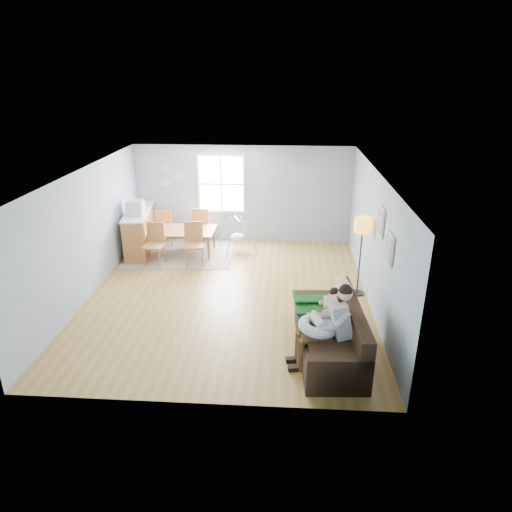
# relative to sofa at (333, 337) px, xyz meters

# --- Properties ---
(room) EXTENTS (8.40, 9.40, 3.90)m
(room) POSITION_rel_sofa_xyz_m (-2.05, 2.07, 2.09)
(room) COLOR olive
(window) EXTENTS (1.32, 0.08, 1.62)m
(window) POSITION_rel_sofa_xyz_m (-2.65, 5.53, 1.32)
(window) COLOR white
(window) RESTS_ON room
(pictures) EXTENTS (0.05, 1.34, 0.74)m
(pictures) POSITION_rel_sofa_xyz_m (0.92, 1.02, 1.52)
(pictures) COLOR white
(pictures) RESTS_ON room
(wall_plates) EXTENTS (0.67, 0.02, 0.66)m
(wall_plates) POSITION_rel_sofa_xyz_m (-4.05, 5.54, 1.50)
(wall_plates) COLOR #93A9B1
(wall_plates) RESTS_ON room
(sofa) EXTENTS (1.13, 2.37, 0.94)m
(sofa) POSITION_rel_sofa_xyz_m (0.00, 0.00, 0.00)
(sofa) COLOR black
(sofa) RESTS_ON room
(green_throw) EXTENTS (1.12, 0.99, 0.04)m
(green_throw) POSITION_rel_sofa_xyz_m (-0.13, 0.76, 0.26)
(green_throw) COLOR #14581E
(green_throw) RESTS_ON sofa
(beige_pillow) EXTENTS (0.23, 0.54, 0.52)m
(beige_pillow) POSITION_rel_sofa_xyz_m (0.21, 0.62, 0.50)
(beige_pillow) COLOR #BFA992
(beige_pillow) RESTS_ON sofa
(father) EXTENTS (1.06, 0.55, 1.47)m
(father) POSITION_rel_sofa_xyz_m (-0.13, -0.34, 0.46)
(father) COLOR #9B9B9E
(father) RESTS_ON sofa
(nursing_pillow) EXTENTS (0.71, 0.69, 0.26)m
(nursing_pillow) POSITION_rel_sofa_xyz_m (-0.30, -0.35, 0.40)
(nursing_pillow) COLOR silver
(nursing_pillow) RESTS_ON father
(infant) EXTENTS (0.26, 0.44, 0.16)m
(infant) POSITION_rel_sofa_xyz_m (-0.31, -0.31, 0.50)
(infant) COLOR silver
(infant) RESTS_ON nursing_pillow
(toddler) EXTENTS (0.59, 0.33, 0.90)m
(toddler) POSITION_rel_sofa_xyz_m (-0.10, 0.22, 0.45)
(toddler) COLOR white
(toddler) RESTS_ON sofa
(floor_lamp) EXTENTS (0.35, 0.35, 1.74)m
(floor_lamp) POSITION_rel_sofa_xyz_m (0.75, 2.33, 1.11)
(floor_lamp) COLOR black
(floor_lamp) RESTS_ON room
(storage_cube) EXTENTS (0.48, 0.45, 0.45)m
(storage_cube) POSITION_rel_sofa_xyz_m (0.18, -0.83, -0.11)
(storage_cube) COLOR silver
(storage_cube) RESTS_ON room
(rug) EXTENTS (2.89, 2.26, 0.01)m
(rug) POSITION_rel_sofa_xyz_m (-3.65, 4.42, -0.33)
(rug) COLOR gray
(rug) RESTS_ON room
(dining_table) EXTENTS (1.88, 1.05, 0.66)m
(dining_table) POSITION_rel_sofa_xyz_m (-3.65, 4.42, -0.00)
(dining_table) COLOR olive
(dining_table) RESTS_ON rug
(chair_sw) EXTENTS (0.52, 0.52, 1.06)m
(chair_sw) POSITION_rel_sofa_xyz_m (-4.10, 3.71, 0.28)
(chair_sw) COLOR #A36E38
(chair_sw) RESTS_ON rug
(chair_se) EXTENTS (0.56, 0.56, 1.08)m
(chair_se) POSITION_rel_sofa_xyz_m (-3.13, 3.77, 0.29)
(chair_se) COLOR #A36E38
(chair_se) RESTS_ON rug
(chair_nw) EXTENTS (0.47, 0.47, 1.02)m
(chair_nw) POSITION_rel_sofa_xyz_m (-4.19, 5.08, 0.26)
(chair_nw) COLOR #A36E38
(chair_nw) RESTS_ON rug
(chair_ne) EXTENTS (0.51, 0.51, 1.08)m
(chair_ne) POSITION_rel_sofa_xyz_m (-3.19, 5.12, 0.30)
(chair_ne) COLOR #A36E38
(chair_ne) RESTS_ON rug
(counter) EXTENTS (0.86, 2.07, 1.12)m
(counter) POSITION_rel_sofa_xyz_m (-4.75, 4.57, 0.24)
(counter) COLOR olive
(counter) RESTS_ON room
(monitor) EXTENTS (0.43, 0.41, 0.38)m
(monitor) POSITION_rel_sofa_xyz_m (-4.68, 4.19, 0.98)
(monitor) COLOR #BBBBC1
(monitor) RESTS_ON counter
(baby_swing) EXTENTS (1.17, 1.18, 0.92)m
(baby_swing) POSITION_rel_sofa_xyz_m (-2.13, 4.68, 0.08)
(baby_swing) COLOR #BBBBC1
(baby_swing) RESTS_ON room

